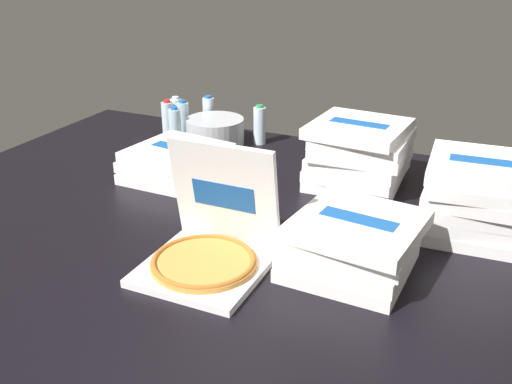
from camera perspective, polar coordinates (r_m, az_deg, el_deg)
ground_plane at (r=2.28m, az=-0.93°, el=-4.40°), size 3.20×2.40×0.02m
open_pizza_box at (r=2.04m, az=-4.55°, el=-5.16°), size 0.41×0.42×0.43m
pizza_stack_left_far at (r=2.80m, az=-7.89°, el=2.90°), size 0.46×0.45×0.15m
pizza_stack_right_near at (r=2.03m, az=9.47°, el=-5.00°), size 0.46×0.45×0.20m
pizza_stack_left_near at (r=2.39m, az=21.33°, el=-0.54°), size 0.47×0.46×0.30m
pizza_stack_center_far at (r=2.72m, az=10.08°, el=3.71°), size 0.44×0.44×0.30m
ice_bucket at (r=3.24m, az=-4.03°, el=5.96°), size 0.32×0.32×0.14m
water_bottle_0 at (r=3.43m, az=-7.82°, el=7.39°), size 0.07×0.07×0.22m
water_bottle_1 at (r=3.23m, az=0.35°, el=6.57°), size 0.07×0.07×0.22m
water_bottle_2 at (r=3.43m, az=-4.67°, el=7.54°), size 0.07×0.07×0.22m
water_bottle_3 at (r=3.36m, az=-8.65°, el=7.03°), size 0.07×0.07×0.22m
water_bottle_4 at (r=3.35m, az=-7.15°, el=7.03°), size 0.07×0.07×0.22m
water_bottle_5 at (r=3.22m, az=-7.95°, el=6.31°), size 0.07×0.07×0.22m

